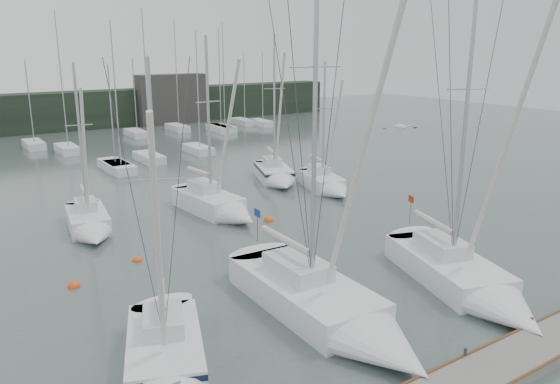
{
  "coord_description": "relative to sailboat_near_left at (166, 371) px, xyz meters",
  "views": [
    {
      "loc": [
        -12.92,
        -14.64,
        11.0
      ],
      "look_at": [
        0.16,
        5.0,
        4.64
      ],
      "focal_mm": 35.0,
      "sensor_mm": 36.0,
      "label": 1
    }
  ],
  "objects": [
    {
      "name": "sailboat_mid_c",
      "position": [
        10.22,
        15.7,
        0.08
      ],
      "size": [
        3.24,
        8.19,
        12.38
      ],
      "rotation": [
        0.0,
        0.0,
        0.09
      ],
      "color": "silver",
      "rests_on": "ground"
    },
    {
      "name": "far_treeline",
      "position": [
        7.24,
        61.25,
        1.97
      ],
      "size": [
        90.0,
        4.0,
        5.0
      ],
      "primitive_type": "cube",
      "color": "black",
      "rests_on": "ground"
    },
    {
      "name": "sailboat_mid_d",
      "position": [
        18.3,
        21.07,
        0.05
      ],
      "size": [
        4.82,
        7.58,
        12.74
      ],
      "rotation": [
        0.0,
        0.0,
        -0.36
      ],
      "color": "silver",
      "rests_on": "ground"
    },
    {
      "name": "sailboat_mid_b",
      "position": [
        2.04,
        16.8,
        -0.01
      ],
      "size": [
        3.24,
        7.08,
        10.77
      ],
      "rotation": [
        0.0,
        0.0,
        -0.15
      ],
      "color": "silver",
      "rests_on": "ground"
    },
    {
      "name": "seagull",
      "position": [
        7.59,
        -2.64,
        7.86
      ],
      "size": [
        1.06,
        0.53,
        0.22
      ],
      "rotation": [
        0.0,
        0.0,
        -0.36
      ],
      "color": "white",
      "rests_on": "ground"
    },
    {
      "name": "sailboat_near_center",
      "position": [
        7.18,
        -0.34,
        0.06
      ],
      "size": [
        3.68,
        11.64,
        17.38
      ],
      "rotation": [
        0.0,
        0.0,
        -0.03
      ],
      "color": "silver",
      "rests_on": "ground"
    },
    {
      "name": "sailboat_mid_e",
      "position": [
        20.04,
        16.59,
        -0.01
      ],
      "size": [
        3.98,
        7.37,
        10.56
      ],
      "rotation": [
        0.0,
        0.0,
        -0.26
      ],
      "color": "silver",
      "rests_on": "ground"
    },
    {
      "name": "far_building_right",
      "position": [
        25.24,
        59.25,
        2.97
      ],
      "size": [
        10.0,
        3.0,
        7.0
      ],
      "primitive_type": "cube",
      "color": "#3B3836",
      "rests_on": "ground"
    },
    {
      "name": "buoy_c",
      "position": [
        -0.67,
        9.66,
        -0.53
      ],
      "size": [
        0.58,
        0.58,
        0.58
      ],
      "primitive_type": "sphere",
      "color": "#F65015",
      "rests_on": "ground"
    },
    {
      "name": "sailboat_near_left",
      "position": [
        0.0,
        0.0,
        0.0
      ],
      "size": [
        5.05,
        7.9,
        11.56
      ],
      "rotation": [
        0.0,
        0.0,
        -0.36
      ],
      "color": "silver",
      "rests_on": "ground"
    },
    {
      "name": "mast_forest",
      "position": [
        7.35,
        43.95,
        -0.05
      ],
      "size": [
        58.49,
        26.15,
        14.4
      ],
      "color": "silver",
      "rests_on": "ground"
    },
    {
      "name": "ground",
      "position": [
        7.24,
        -0.75,
        -0.53
      ],
      "size": [
        160.0,
        160.0,
        0.0
      ],
      "primitive_type": "plane",
      "color": "#4D5E5A",
      "rests_on": "ground"
    },
    {
      "name": "sailboat_near_right",
      "position": [
        14.03,
        -1.44,
        0.04
      ],
      "size": [
        5.9,
        10.49,
        15.51
      ],
      "rotation": [
        0.0,
        0.0,
        -0.31
      ],
      "color": "silver",
      "rests_on": "ground"
    },
    {
      "name": "buoy_b",
      "position": [
        12.32,
        12.98,
        -0.53
      ],
      "size": [
        0.63,
        0.63,
        0.63
      ],
      "primitive_type": "sphere",
      "color": "#F65015",
      "rests_on": "ground"
    },
    {
      "name": "buoy_a",
      "position": [
        2.91,
        11.12,
        -0.53
      ],
      "size": [
        0.5,
        0.5,
        0.5
      ],
      "primitive_type": "sphere",
      "color": "#F65015",
      "rests_on": "ground"
    }
  ]
}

